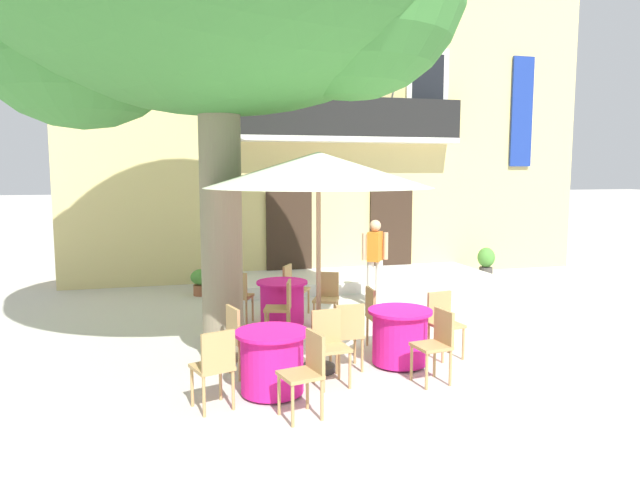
{
  "coord_description": "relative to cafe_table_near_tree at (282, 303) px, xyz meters",
  "views": [
    {
      "loc": [
        -3.57,
        -8.54,
        2.61
      ],
      "look_at": [
        -0.77,
        2.07,
        1.3
      ],
      "focal_mm": 32.6,
      "sensor_mm": 36.0,
      "label": 1
    }
  ],
  "objects": [
    {
      "name": "cafe_chair_near_tree_0",
      "position": [
        -0.71,
        0.26,
        0.14
      ],
      "size": [
        0.54,
        0.54,
        0.91
      ],
      "color": "tan",
      "rests_on": "ground"
    },
    {
      "name": "cafe_table_front",
      "position": [
        1.15,
        -2.38,
        0.0
      ],
      "size": [
        0.86,
        0.86,
        0.76
      ],
      "color": "#DB1984",
      "rests_on": "ground"
    },
    {
      "name": "cafe_chair_middle_1",
      "position": [
        -0.98,
        -2.27,
        0.14
      ],
      "size": [
        0.49,
        0.49,
        0.91
      ],
      "color": "tan",
      "rests_on": "ground"
    },
    {
      "name": "cafe_chair_middle_3",
      "position": [
        -0.46,
        -3.68,
        0.14
      ],
      "size": [
        0.48,
        0.48,
        0.91
      ],
      "color": "tan",
      "rests_on": "ground"
    },
    {
      "name": "cafe_chair_near_tree_2",
      "position": [
        0.71,
        -0.24,
        0.14
      ],
      "size": [
        0.53,
        0.53,
        0.91
      ],
      "color": "tan",
      "rests_on": "ground"
    },
    {
      "name": "building_facade",
      "position": [
        2.27,
        6.06,
        3.36
      ],
      "size": [
        13.0,
        5.09,
        7.5
      ],
      "color": "#DBC67F",
      "rests_on": "ground"
    },
    {
      "name": "cafe_umbrella",
      "position": [
        0.02,
        -2.36,
        2.22
      ],
      "size": [
        2.9,
        2.9,
        2.85
      ],
      "color": "#997A56",
      "rests_on": "ground"
    },
    {
      "name": "ground_planter_left",
      "position": [
        -1.17,
        2.81,
        -0.08
      ],
      "size": [
        0.47,
        0.47,
        0.55
      ],
      "color": "#995638",
      "rests_on": "ground"
    },
    {
      "name": "ground_planter_right",
      "position": [
        5.71,
        3.11,
        0.02
      ],
      "size": [
        0.42,
        0.42,
        0.74
      ],
      "color": "#47423D",
      "rests_on": "ground"
    },
    {
      "name": "cafe_chair_near_tree_1",
      "position": [
        -0.14,
        -0.74,
        0.14
      ],
      "size": [
        0.5,
        0.5,
        0.91
      ],
      "color": "tan",
      "rests_on": "ground"
    },
    {
      "name": "ground_plane",
      "position": [
        1.73,
        -0.93,
        -0.39
      ],
      "size": [
        120.0,
        120.0,
        0.0
      ],
      "primitive_type": "plane",
      "color": "beige"
    },
    {
      "name": "entrance_step_platform",
      "position": [
        2.27,
        3.06,
        -0.27
      ],
      "size": [
        6.18,
        2.02,
        0.25
      ],
      "primitive_type": "cube",
      "color": "silver",
      "rests_on": "ground"
    },
    {
      "name": "cafe_chair_middle_2",
      "position": [
        -1.39,
        -3.28,
        0.14
      ],
      "size": [
        0.51,
        0.51,
        0.91
      ],
      "color": "tan",
      "rests_on": "ground"
    },
    {
      "name": "cafe_chair_front_0",
      "position": [
        0.39,
        -2.43,
        0.14
      ],
      "size": [
        0.41,
        0.41,
        0.91
      ],
      "color": "tan",
      "rests_on": "ground"
    },
    {
      "name": "cafe_chair_near_tree_3",
      "position": [
        0.33,
        0.68,
        0.14
      ],
      "size": [
        0.55,
        0.55,
        0.91
      ],
      "color": "tan",
      "rests_on": "ground"
    },
    {
      "name": "cafe_table_middle",
      "position": [
        -0.7,
        -2.97,
        0.0
      ],
      "size": [
        0.86,
        0.86,
        0.76
      ],
      "color": "#DB1984",
      "rests_on": "ground"
    },
    {
      "name": "cafe_chair_middle_0",
      "position": [
        0.03,
        -2.82,
        0.14
      ],
      "size": [
        0.44,
        0.44,
        0.91
      ],
      "color": "tan",
      "rests_on": "ground"
    },
    {
      "name": "pedestrian_near_entrance",
      "position": [
        2.0,
        0.93,
        0.56
      ],
      "size": [
        0.53,
        0.4,
        1.68
      ],
      "color": "silver",
      "rests_on": "ground"
    },
    {
      "name": "cafe_table_near_tree",
      "position": [
        0.0,
        0.0,
        0.0
      ],
      "size": [
        0.86,
        0.86,
        0.76
      ],
      "color": "#DB1984",
      "rests_on": "ground"
    },
    {
      "name": "cafe_chair_front_3",
      "position": [
        1.1,
        -1.63,
        0.14
      ],
      "size": [
        0.42,
        0.42,
        0.91
      ],
      "color": "tan",
      "rests_on": "ground"
    },
    {
      "name": "cafe_chair_front_2",
      "position": [
        1.88,
        -2.2,
        0.14
      ],
      "size": [
        0.45,
        0.45,
        0.91
      ],
      "color": "tan",
      "rests_on": "ground"
    },
    {
      "name": "cafe_chair_front_1",
      "position": [
        1.33,
        -3.11,
        0.14
      ],
      "size": [
        0.45,
        0.45,
        0.91
      ],
      "color": "tan",
      "rests_on": "ground"
    }
  ]
}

